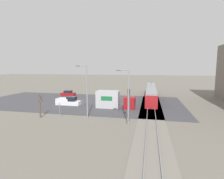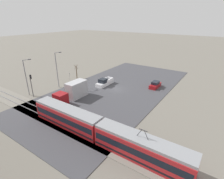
{
  "view_description": "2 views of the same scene",
  "coord_description": "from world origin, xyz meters",
  "px_view_note": "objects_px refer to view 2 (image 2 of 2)",
  "views": [
    {
      "loc": [
        40.23,
        17.34,
        8.56
      ],
      "look_at": [
        -0.39,
        8.54,
        3.3
      ],
      "focal_mm": 28.0,
      "sensor_mm": 36.0,
      "label": 1
    },
    {
      "loc": [
        -22.19,
        34.2,
        16.85
      ],
      "look_at": [
        -3.37,
        6.56,
        2.95
      ],
      "focal_mm": 28.0,
      "sensor_mm": 36.0,
      "label": 2
    }
  ],
  "objects_px": {
    "no_parking_sign": "(70,76)",
    "street_lamp_near_crossing": "(57,68)",
    "pickup_truck": "(104,82)",
    "sedan_car_0": "(155,85)",
    "street_tree": "(77,72)",
    "light_rail_tram": "(100,130)",
    "street_lamp_mid_block": "(26,75)",
    "box_truck": "(73,91)",
    "traffic_light_pole": "(31,83)"
  },
  "relations": [
    {
      "from": "street_lamp_near_crossing",
      "to": "street_lamp_mid_block",
      "type": "distance_m",
      "value": 7.4
    },
    {
      "from": "street_tree",
      "to": "street_lamp_near_crossing",
      "type": "height_order",
      "value": "street_lamp_near_crossing"
    },
    {
      "from": "light_rail_tram",
      "to": "pickup_truck",
      "type": "bearing_deg",
      "value": -55.25
    },
    {
      "from": "light_rail_tram",
      "to": "street_lamp_mid_block",
      "type": "relative_size",
      "value": 3.18
    },
    {
      "from": "box_truck",
      "to": "traffic_light_pole",
      "type": "bearing_deg",
      "value": 27.41
    },
    {
      "from": "traffic_light_pole",
      "to": "street_lamp_near_crossing",
      "type": "distance_m",
      "value": 7.49
    },
    {
      "from": "light_rail_tram",
      "to": "street_lamp_mid_block",
      "type": "height_order",
      "value": "street_lamp_mid_block"
    },
    {
      "from": "street_tree",
      "to": "no_parking_sign",
      "type": "distance_m",
      "value": 3.39
    },
    {
      "from": "box_truck",
      "to": "traffic_light_pole",
      "type": "distance_m",
      "value": 9.59
    },
    {
      "from": "street_tree",
      "to": "no_parking_sign",
      "type": "bearing_deg",
      "value": 99.88
    },
    {
      "from": "traffic_light_pole",
      "to": "street_tree",
      "type": "height_order",
      "value": "traffic_light_pole"
    },
    {
      "from": "box_truck",
      "to": "traffic_light_pole",
      "type": "xyz_separation_m",
      "value": [
        8.39,
        4.35,
        1.63
      ]
    },
    {
      "from": "light_rail_tram",
      "to": "pickup_truck",
      "type": "height_order",
      "value": "light_rail_tram"
    },
    {
      "from": "pickup_truck",
      "to": "street_lamp_near_crossing",
      "type": "distance_m",
      "value": 12.52
    },
    {
      "from": "traffic_light_pole",
      "to": "street_lamp_near_crossing",
      "type": "relative_size",
      "value": 0.58
    },
    {
      "from": "box_truck",
      "to": "pickup_truck",
      "type": "height_order",
      "value": "box_truck"
    },
    {
      "from": "street_tree",
      "to": "street_lamp_near_crossing",
      "type": "bearing_deg",
      "value": 100.45
    },
    {
      "from": "sedan_car_0",
      "to": "street_lamp_mid_block",
      "type": "relative_size",
      "value": 0.51
    },
    {
      "from": "pickup_truck",
      "to": "street_tree",
      "type": "bearing_deg",
      "value": -1.28
    },
    {
      "from": "pickup_truck",
      "to": "street_tree",
      "type": "height_order",
      "value": "street_tree"
    },
    {
      "from": "street_tree",
      "to": "street_lamp_mid_block",
      "type": "height_order",
      "value": "street_lamp_mid_block"
    },
    {
      "from": "pickup_truck",
      "to": "traffic_light_pole",
      "type": "xyz_separation_m",
      "value": [
        9.21,
        14.85,
        2.56
      ]
    },
    {
      "from": "street_lamp_mid_block",
      "to": "no_parking_sign",
      "type": "height_order",
      "value": "street_lamp_mid_block"
    },
    {
      "from": "light_rail_tram",
      "to": "traffic_light_pole",
      "type": "height_order",
      "value": "traffic_light_pole"
    },
    {
      "from": "street_lamp_mid_block",
      "to": "no_parking_sign",
      "type": "bearing_deg",
      "value": -94.82
    },
    {
      "from": "sedan_car_0",
      "to": "street_tree",
      "type": "distance_m",
      "value": 22.95
    },
    {
      "from": "no_parking_sign",
      "to": "street_lamp_near_crossing",
      "type": "bearing_deg",
      "value": 100.87
    },
    {
      "from": "pickup_truck",
      "to": "sedan_car_0",
      "type": "relative_size",
      "value": 1.31
    },
    {
      "from": "light_rail_tram",
      "to": "street_tree",
      "type": "xyz_separation_m",
      "value": [
        23.18,
        -18.62,
        0.23
      ]
    },
    {
      "from": "no_parking_sign",
      "to": "pickup_truck",
      "type": "bearing_deg",
      "value": -162.54
    },
    {
      "from": "sedan_car_0",
      "to": "light_rail_tram",
      "type": "bearing_deg",
      "value": 92.34
    },
    {
      "from": "box_truck",
      "to": "street_lamp_near_crossing",
      "type": "xyz_separation_m",
      "value": [
        8.16,
        -2.93,
        3.4
      ]
    },
    {
      "from": "box_truck",
      "to": "sedan_car_0",
      "type": "bearing_deg",
      "value": -127.3
    },
    {
      "from": "traffic_light_pole",
      "to": "street_tree",
      "type": "bearing_deg",
      "value": -85.42
    },
    {
      "from": "sedan_car_0",
      "to": "street_lamp_mid_block",
      "type": "bearing_deg",
      "value": 42.57
    },
    {
      "from": "box_truck",
      "to": "sedan_car_0",
      "type": "distance_m",
      "value": 20.78
    },
    {
      "from": "no_parking_sign",
      "to": "street_tree",
      "type": "bearing_deg",
      "value": -80.12
    },
    {
      "from": "street_tree",
      "to": "traffic_light_pole",
      "type": "bearing_deg",
      "value": 94.58
    },
    {
      "from": "traffic_light_pole",
      "to": "street_tree",
      "type": "xyz_separation_m",
      "value": [
        1.21,
        -15.08,
        -1.49
      ]
    },
    {
      "from": "light_rail_tram",
      "to": "traffic_light_pole",
      "type": "distance_m",
      "value": 22.32
    },
    {
      "from": "light_rail_tram",
      "to": "street_tree",
      "type": "height_order",
      "value": "light_rail_tram"
    },
    {
      "from": "pickup_truck",
      "to": "street_lamp_near_crossing",
      "type": "xyz_separation_m",
      "value": [
        8.98,
        7.57,
        4.33
      ]
    },
    {
      "from": "box_truck",
      "to": "pickup_truck",
      "type": "bearing_deg",
      "value": -94.46
    },
    {
      "from": "pickup_truck",
      "to": "no_parking_sign",
      "type": "bearing_deg",
      "value": 17.46
    },
    {
      "from": "box_truck",
      "to": "street_tree",
      "type": "height_order",
      "value": "street_tree"
    },
    {
      "from": "light_rail_tram",
      "to": "traffic_light_pole",
      "type": "relative_size",
      "value": 5.09
    },
    {
      "from": "street_lamp_near_crossing",
      "to": "no_parking_sign",
      "type": "bearing_deg",
      "value": -79.13
    },
    {
      "from": "box_truck",
      "to": "street_lamp_near_crossing",
      "type": "bearing_deg",
      "value": -19.73
    },
    {
      "from": "traffic_light_pole",
      "to": "pickup_truck",
      "type": "bearing_deg",
      "value": -121.82
    },
    {
      "from": "street_lamp_near_crossing",
      "to": "street_tree",
      "type": "bearing_deg",
      "value": -79.55
    }
  ]
}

